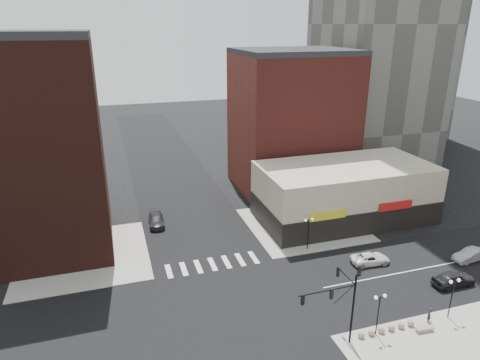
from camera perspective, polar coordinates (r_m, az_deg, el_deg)
name	(u,v)px	position (r m, az deg, el deg)	size (l,w,h in m)	color
ground	(233,306)	(44.47, -0.88, -16.39)	(240.00, 240.00, 0.00)	black
road_ew	(233,305)	(44.47, -0.88, -16.38)	(200.00, 14.00, 0.02)	black
road_ns	(233,305)	(44.47, -0.88, -16.38)	(14.00, 200.00, 0.02)	black
sidewalk_nw	(84,256)	(55.64, -20.09, -9.56)	(15.00, 15.00, 0.12)	gray
sidewalk_ne	(303,225)	(60.69, 8.39, -5.90)	(15.00, 15.00, 0.12)	gray
building_nw	(30,152)	(55.31, -26.16, 3.41)	(16.00, 15.00, 25.00)	#381611
building_ne_midrise	(292,123)	(71.80, 6.92, 7.54)	(18.00, 15.00, 22.00)	maroon
building_ne_row	(344,196)	(62.72, 13.71, -2.15)	(24.20, 12.20, 8.00)	beige
traffic_signal	(342,295)	(38.25, 13.44, -14.71)	(5.59, 3.09, 7.77)	black
street_lamp_se_a	(379,305)	(40.91, 18.09, -15.52)	(1.22, 0.32, 4.16)	black
street_lamp_se_b	(453,289)	(45.56, 26.57, -12.83)	(1.22, 0.32, 4.16)	black
street_lamp_ne	(309,226)	(53.05, 9.14, -6.05)	(1.22, 0.32, 4.16)	black
bollard_row	(386,329)	(43.17, 18.95, -18.25)	(5.86, 0.61, 0.61)	gray
white_suv	(370,259)	(53.04, 16.97, -9.99)	(2.10, 4.54, 1.26)	silver
dark_sedan_east	(454,279)	(52.19, 26.59, -11.69)	(1.90, 4.73, 1.61)	black
silver_sedan	(470,255)	(58.11, 28.37, -8.81)	(1.54, 4.41, 1.45)	#9F9FA4
dark_sedan_north	(156,220)	(60.89, -11.10, -5.27)	(2.06, 5.08, 1.47)	black
pedestrian	(429,315)	(45.45, 23.90, -16.11)	(0.56, 0.36, 1.52)	#29262C
stone_bench	(425,329)	(44.47, 23.39, -17.79)	(1.78, 0.69, 0.40)	gray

